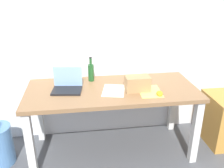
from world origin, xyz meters
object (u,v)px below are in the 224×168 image
object	(u,v)px
beer_bottle	(91,72)
computer_mouse	(160,93)
filing_cabinet	(224,119)
cardboard_box	(137,83)
desk	(112,97)
laptop_left	(67,86)

from	to	relation	value
beer_bottle	computer_mouse	bearing A→B (deg)	-36.19
filing_cabinet	cardboard_box	bearing A→B (deg)	-176.83
desk	laptop_left	bearing A→B (deg)	176.54
cardboard_box	filing_cabinet	xyz separation A→B (m)	(1.05, 0.06, -0.53)
computer_mouse	cardboard_box	world-z (taller)	cardboard_box
beer_bottle	cardboard_box	xyz separation A→B (m)	(0.44, -0.32, -0.03)
computer_mouse	filing_cabinet	distance (m)	1.01
desk	cardboard_box	world-z (taller)	cardboard_box
cardboard_box	filing_cabinet	distance (m)	1.18
computer_mouse	cardboard_box	bearing A→B (deg)	160.73
filing_cabinet	desk	bearing A→B (deg)	179.23
desk	computer_mouse	distance (m)	0.49
laptop_left	computer_mouse	bearing A→B (deg)	-15.28
desk	beer_bottle	bearing A→B (deg)	128.47
laptop_left	desk	bearing A→B (deg)	-3.46
desk	filing_cabinet	size ratio (longest dim) A/B	3.00
computer_mouse	filing_cabinet	world-z (taller)	computer_mouse
cardboard_box	laptop_left	bearing A→B (deg)	171.52
desk	filing_cabinet	distance (m)	1.34
laptop_left	cardboard_box	bearing A→B (deg)	-8.48
desk	filing_cabinet	bearing A→B (deg)	-0.77
desk	cardboard_box	distance (m)	0.31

